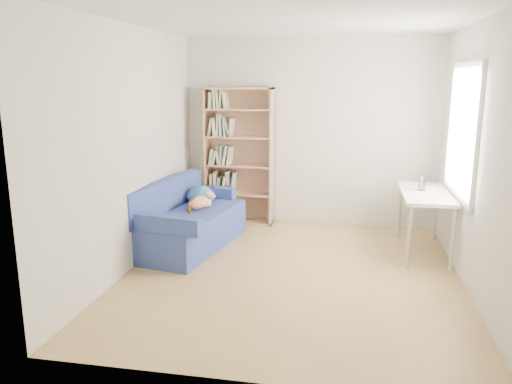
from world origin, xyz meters
TOP-DOWN VIEW (x-y plane):
  - ground at (0.00, 0.00)m, footprint 4.00×4.00m
  - room_shell at (0.10, 0.03)m, footprint 3.54×4.04m
  - sofa at (-1.37, 0.68)m, footprint 1.08×1.82m
  - bookshelf at (-0.97, 1.83)m, footprint 0.96×0.30m
  - desk at (1.45, 0.95)m, footprint 0.55×1.20m
  - pen_cup at (1.41, 1.02)m, footprint 0.09×0.09m

SIDE VIEW (x-z plane):
  - ground at x=0.00m, z-range 0.00..0.00m
  - sofa at x=-1.37m, z-range -0.10..0.73m
  - desk at x=1.45m, z-range 0.30..1.05m
  - pen_cup at x=1.41m, z-range 0.73..0.90m
  - bookshelf at x=-0.97m, z-range -0.08..1.85m
  - room_shell at x=0.10m, z-range 0.33..2.95m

